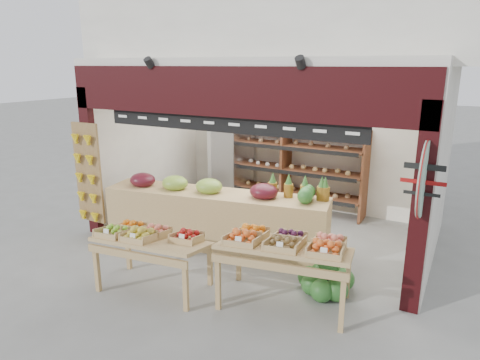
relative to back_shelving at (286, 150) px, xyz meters
name	(u,v)px	position (x,y,z in m)	size (l,w,h in m)	color
ground	(254,240)	(0.22, -1.92, -1.28)	(60.00, 60.00, 0.00)	slate
shop_structure	(295,14)	(0.22, -0.31, 2.64)	(6.36, 5.12, 5.40)	white
banana_board	(87,175)	(-2.51, -3.10, -0.17)	(0.60, 0.15, 1.80)	olive
gift_sign	(423,179)	(2.97, -3.07, 0.47)	(0.04, 0.93, 0.92)	#A5CFB3
back_shelving	(286,150)	(0.00, 0.00, 0.00)	(3.39, 0.56, 2.06)	brown
refrigerator	(231,159)	(-1.28, -0.10, -0.32)	(0.75, 0.75, 1.92)	silver
cardboard_stack	(183,201)	(-1.81, -1.23, -1.06)	(1.03, 0.74, 0.61)	beige
mid_counter	(215,217)	(-0.27, -2.44, -0.76)	(3.87, 1.39, 1.18)	tan
display_table_left	(147,237)	(-0.34, -4.07, -0.55)	(1.58, 1.01, 0.96)	tan
display_table_right	(286,245)	(1.50, -3.58, -0.46)	(1.79, 1.19, 1.05)	tan
watermelon_pile	(325,280)	(1.88, -3.08, -1.09)	(0.75, 0.75, 0.59)	#1B4C19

